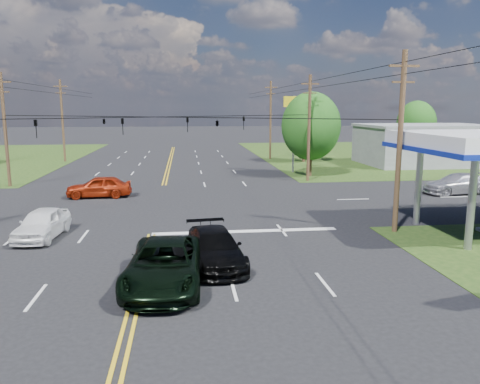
{
  "coord_description": "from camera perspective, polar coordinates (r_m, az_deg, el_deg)",
  "views": [
    {
      "loc": [
        1.8,
        -20.31,
        6.59
      ],
      "look_at": [
        4.95,
        6.0,
        1.82
      ],
      "focal_mm": 35.0,
      "sensor_mm": 36.0,
      "label": 1
    }
  ],
  "objects": [
    {
      "name": "grass_ne",
      "position": [
        72.67,
        20.45,
        4.36
      ],
      "size": [
        46.0,
        48.0,
        0.03
      ],
      "primitive_type": "cube",
      "color": "#1D3A12",
      "rests_on": "ground"
    },
    {
      "name": "pole_se",
      "position": [
        25.92,
        18.9,
        5.95
      ],
      "size": [
        1.6,
        0.28,
        9.5
      ],
      "color": "#412E1B",
      "rests_on": "ground"
    },
    {
      "name": "ground",
      "position": [
        33.02,
        -9.81,
        -1.46
      ],
      "size": [
        280.0,
        280.0,
        0.0
      ],
      "primitive_type": "plane",
      "color": "black",
      "rests_on": "ground"
    },
    {
      "name": "span_wire_signals",
      "position": [
        32.37,
        -10.14,
        8.99
      ],
      "size": [
        26.0,
        18.0,
        1.13
      ],
      "color": "black",
      "rests_on": "ground"
    },
    {
      "name": "stop_bar",
      "position": [
        25.39,
        0.65,
        -4.85
      ],
      "size": [
        10.0,
        0.5,
        0.02
      ],
      "primitive_type": "cube",
      "color": "silver",
      "rests_on": "ground"
    },
    {
      "name": "sedan_red",
      "position": [
        36.47,
        -16.8,
        0.64
      ],
      "size": [
        4.8,
        2.06,
        1.61
      ],
      "primitive_type": "imported",
      "rotation": [
        0.0,
        0.0,
        -1.54
      ],
      "color": "#9A230B",
      "rests_on": "ground"
    },
    {
      "name": "pole_ne",
      "position": [
        42.83,
        8.42,
        7.85
      ],
      "size": [
        1.6,
        0.28,
        9.5
      ],
      "color": "#412E1B",
      "rests_on": "ground"
    },
    {
      "name": "tree_far_r",
      "position": [
        70.17,
        20.7,
        7.88
      ],
      "size": [
        5.32,
        5.32,
        7.63
      ],
      "color": "#412E1B",
      "rests_on": "ground"
    },
    {
      "name": "tree_right_a",
      "position": [
        45.99,
        8.64,
        7.94
      ],
      "size": [
        5.7,
        5.7,
        8.18
      ],
      "color": "#412E1B",
      "rests_on": "ground"
    },
    {
      "name": "tree_right_b",
      "position": [
        58.25,
        7.87,
        7.77
      ],
      "size": [
        4.94,
        4.94,
        7.09
      ],
      "color": "#412E1B",
      "rests_on": "ground"
    },
    {
      "name": "suv_black",
      "position": [
        19.98,
        -3.11,
        -6.82
      ],
      "size": [
        2.69,
        5.37,
        1.5
      ],
      "primitive_type": "imported",
      "rotation": [
        0.0,
        0.0,
        0.12
      ],
      "color": "black",
      "rests_on": "ground"
    },
    {
      "name": "pole_right_far",
      "position": [
        61.36,
        3.74,
        8.85
      ],
      "size": [
        1.6,
        0.28,
        10.0
      ],
      "color": "#412E1B",
      "rests_on": "ground"
    },
    {
      "name": "polesign_ne",
      "position": [
        48.57,
        6.6,
        9.51
      ],
      "size": [
        2.16,
        0.59,
        7.82
      ],
      "color": "#A5A5AA",
      "rests_on": "ground"
    },
    {
      "name": "pole_nw",
      "position": [
        43.91,
        -26.73,
        6.94
      ],
      "size": [
        1.6,
        0.28,
        9.5
      ],
      "color": "#412E1B",
      "rests_on": "ground"
    },
    {
      "name": "pole_left_far",
      "position": [
        62.12,
        -20.83,
        8.23
      ],
      "size": [
        1.6,
        0.28,
        10.0
      ],
      "color": "#412E1B",
      "rests_on": "ground"
    },
    {
      "name": "sedan_far",
      "position": [
        40.16,
        25.01,
        0.94
      ],
      "size": [
        5.65,
        2.77,
        1.58
      ],
      "primitive_type": "imported",
      "rotation": [
        0.0,
        0.0,
        -1.47
      ],
      "color": "silver",
      "rests_on": "ground"
    },
    {
      "name": "retail_ne",
      "position": [
        59.59,
        21.54,
        5.27
      ],
      "size": [
        14.0,
        10.0,
        4.4
      ],
      "primitive_type": "cube",
      "color": "slate",
      "rests_on": "ground"
    },
    {
      "name": "power_lines",
      "position": [
        30.43,
        -10.51,
        13.82
      ],
      "size": [
        26.04,
        100.0,
        0.64
      ],
      "color": "black",
      "rests_on": "ground"
    },
    {
      "name": "pickup_white",
      "position": [
        26.05,
        -22.99,
        -3.56
      ],
      "size": [
        2.23,
        4.62,
        1.52
      ],
      "primitive_type": "imported",
      "rotation": [
        0.0,
        0.0,
        -0.1
      ],
      "color": "white",
      "rests_on": "ground"
    },
    {
      "name": "pickup_dkgreen",
      "position": [
        17.9,
        -9.17,
        -8.72
      ],
      "size": [
        3.19,
        6.16,
        1.66
      ],
      "primitive_type": "imported",
      "rotation": [
        0.0,
        0.0,
        -0.07
      ],
      "color": "black",
      "rests_on": "ground"
    }
  ]
}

